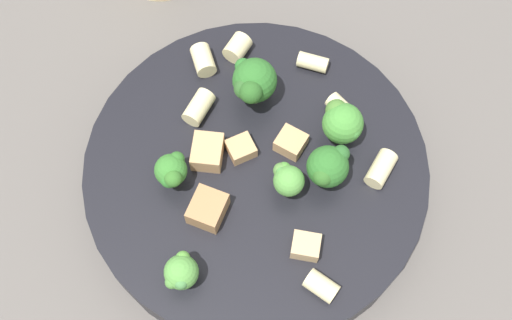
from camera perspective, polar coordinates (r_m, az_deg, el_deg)
The scene contains 20 objects.
ground_plane at distance 0.54m, azimuth -0.00°, elevation -2.13°, with size 2.00×2.00×0.00m, color #5B5651.
pasta_bowl at distance 0.52m, azimuth -0.00°, elevation -1.19°, with size 0.27×0.27×0.04m.
broccoli_floret_0 at distance 0.46m, azimuth -6.67°, elevation -9.91°, with size 0.02×0.03×0.03m.
broccoli_floret_1 at distance 0.51m, azimuth -0.27°, elevation 6.94°, with size 0.04×0.04×0.05m.
broccoli_floret_2 at distance 0.49m, azimuth -7.53°, elevation -1.03°, with size 0.03×0.03×0.03m.
broccoli_floret_3 at distance 0.48m, azimuth 2.81°, elevation -1.71°, with size 0.02×0.03×0.03m.
broccoli_floret_4 at distance 0.48m, azimuth 6.41°, elevation -0.64°, with size 0.03×0.03×0.04m.
broccoli_floret_5 at distance 0.50m, azimuth 7.69°, elevation 3.31°, with size 0.03×0.03×0.04m.
rigatoni_0 at distance 0.55m, azimuth 5.06°, elevation 8.65°, with size 0.01×0.01×0.03m, color beige.
rigatoni_1 at distance 0.54m, azimuth -4.71°, elevation 8.84°, with size 0.02×0.02×0.02m, color beige.
rigatoni_2 at distance 0.55m, azimuth -1.67°, elevation 9.95°, with size 0.02×0.02×0.02m, color beige.
rigatoni_3 at distance 0.50m, azimuth 11.05°, elevation -1.10°, with size 0.02×0.02×0.03m, color beige.
rigatoni_4 at distance 0.47m, azimuth 5.83°, elevation -11.08°, with size 0.02×0.02×0.02m, color beige.
rigatoni_5 at distance 0.52m, azimuth -5.11°, elevation 4.69°, with size 0.02×0.02×0.03m, color beige.
rigatoni_6 at distance 0.53m, azimuth 7.56°, elevation 4.62°, with size 0.01×0.01×0.02m, color beige.
chicken_chunk_0 at distance 0.51m, azimuth 3.12°, elevation 1.56°, with size 0.02×0.02×0.01m, color tan.
chicken_chunk_1 at distance 0.48m, azimuth -4.32°, elevation -4.35°, with size 0.03×0.02×0.02m, color #A87A4C.
chicken_chunk_2 at distance 0.48m, azimuth 4.45°, elevation -7.65°, with size 0.02×0.02×0.01m, color tan.
chicken_chunk_3 at distance 0.50m, azimuth -4.34°, elevation 0.72°, with size 0.03×0.02×0.02m, color tan.
chicken_chunk_4 at distance 0.51m, azimuth -1.34°, elevation 1.03°, with size 0.02×0.02×0.01m, color tan.
Camera 1 is at (-0.01, 0.20, 0.50)m, focal length 45.00 mm.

